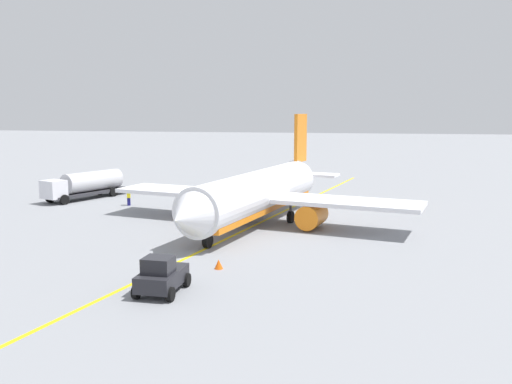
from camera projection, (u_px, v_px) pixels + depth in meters
ground_plane at (256, 225)px, 49.35m from camera, size 400.00×400.00×0.00m
airplane at (258, 194)px, 49.35m from camera, size 28.73×29.34×9.87m
fuel_tanker at (86, 184)px, 63.43m from camera, size 10.99×6.46×3.15m
pushback_tug at (161, 276)px, 30.79m from camera, size 3.64×2.37×2.20m
refueling_worker at (129, 198)px, 59.25m from camera, size 0.61×0.52×1.71m
safety_cone_nose at (219, 264)px, 35.60m from camera, size 0.57×0.57×0.64m
taxi_line_marking at (256, 225)px, 49.35m from camera, size 73.75×16.36×0.01m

